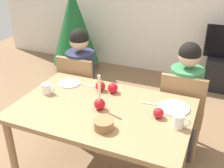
{
  "coord_description": "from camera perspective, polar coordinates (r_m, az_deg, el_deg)",
  "views": [
    {
      "loc": [
        0.79,
        -1.67,
        1.89
      ],
      "look_at": [
        0.0,
        0.2,
        0.87
      ],
      "focal_mm": 43.63,
      "sensor_mm": 36.0,
      "label": 1
    }
  ],
  "objects": [
    {
      "name": "dining_table",
      "position": [
        2.22,
        -2.03,
        -6.85
      ],
      "size": [
        1.4,
        0.9,
        0.75
      ],
      "color": "#99754C",
      "rests_on": "ground"
    },
    {
      "name": "person_left_child",
      "position": [
        2.98,
        -6.42,
        0.19
      ],
      "size": [
        0.3,
        0.3,
        1.17
      ],
      "color": "#33384C",
      "rests_on": "ground"
    },
    {
      "name": "christmas_tree",
      "position": [
        4.57,
        -8.03,
        11.95
      ],
      "size": [
        0.77,
        0.77,
        1.44
      ],
      "color": "brown",
      "rests_on": "ground"
    },
    {
      "name": "mug_left",
      "position": [
        2.43,
        -13.51,
        -0.93
      ],
      "size": [
        0.13,
        0.08,
        0.09
      ],
      "color": "white",
      "rests_on": "dining_table"
    },
    {
      "name": "apple_near_candle",
      "position": [
        2.37,
        0.15,
        -0.84
      ],
      "size": [
        0.09,
        0.09,
        0.09
      ],
      "primitive_type": "sphere",
      "color": "red",
      "rests_on": "dining_table"
    },
    {
      "name": "bowl_walnuts",
      "position": [
        1.92,
        -1.75,
        -8.47
      ],
      "size": [
        0.14,
        0.14,
        0.07
      ],
      "primitive_type": "cylinder",
      "color": "olive",
      "rests_on": "dining_table"
    },
    {
      "name": "apple_by_left_plate",
      "position": [
        2.06,
        9.7,
        -6.01
      ],
      "size": [
        0.08,
        0.08,
        0.08
      ],
      "primitive_type": "sphere",
      "color": "#AE1A1F",
      "rests_on": "dining_table"
    },
    {
      "name": "chair_right",
      "position": [
        2.68,
        14.4,
        -5.3
      ],
      "size": [
        0.4,
        0.4,
        0.9
      ],
      "color": "#99754C",
      "rests_on": "ground"
    },
    {
      "name": "chair_left",
      "position": [
        2.98,
        -6.66,
        -1.06
      ],
      "size": [
        0.4,
        0.4,
        0.9
      ],
      "color": "#99754C",
      "rests_on": "ground"
    },
    {
      "name": "candle_centerpiece",
      "position": [
        2.13,
        -2.62,
        -3.82
      ],
      "size": [
        0.09,
        0.09,
        0.29
      ],
      "color": "red",
      "rests_on": "dining_table"
    },
    {
      "name": "fork_left",
      "position": [
        2.53,
        -5.38,
        -0.19
      ],
      "size": [
        0.18,
        0.04,
        0.01
      ],
      "primitive_type": "cube",
      "rotation": [
        0.0,
        0.0,
        -0.15
      ],
      "color": "silver",
      "rests_on": "dining_table"
    },
    {
      "name": "person_right_child",
      "position": [
        2.67,
        14.66,
        -3.9
      ],
      "size": [
        0.3,
        0.3,
        1.17
      ],
      "color": "#33384C",
      "rests_on": "ground"
    },
    {
      "name": "plate_right",
      "position": [
        2.22,
        12.81,
        -4.85
      ],
      "size": [
        0.25,
        0.25,
        0.01
      ],
      "primitive_type": "cylinder",
      "color": "white",
      "rests_on": "dining_table"
    },
    {
      "name": "fork_right",
      "position": [
        2.24,
        8.56,
        -4.19
      ],
      "size": [
        0.18,
        0.03,
        0.01
      ],
      "primitive_type": "cube",
      "rotation": [
        0.0,
        0.0,
        0.1
      ],
      "color": "silver",
      "rests_on": "dining_table"
    },
    {
      "name": "mug_right",
      "position": [
        1.98,
        13.84,
        -7.6
      ],
      "size": [
        0.13,
        0.08,
        0.1
      ],
      "color": "white",
      "rests_on": "dining_table"
    },
    {
      "name": "apple_by_right_mug",
      "position": [
        2.41,
        -2.46,
        -0.45
      ],
      "size": [
        0.09,
        0.09,
        0.09
      ],
      "primitive_type": "sphere",
      "color": "#B3171A",
      "rests_on": "dining_table"
    },
    {
      "name": "plate_left",
      "position": [
        2.57,
        -8.97,
        0.17
      ],
      "size": [
        0.2,
        0.2,
        0.01
      ],
      "primitive_type": "cylinder",
      "color": "silver",
      "rests_on": "dining_table"
    }
  ]
}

